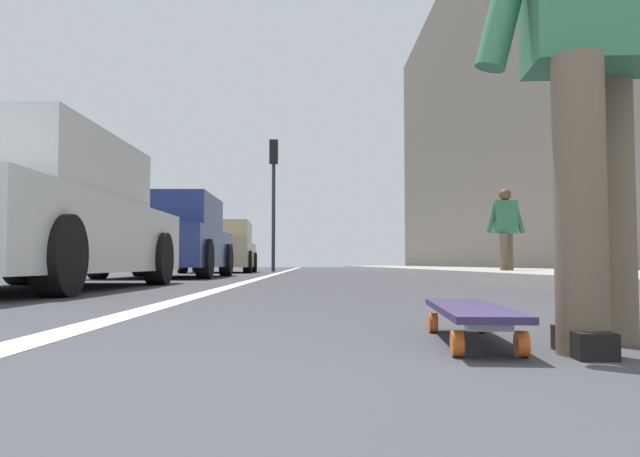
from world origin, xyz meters
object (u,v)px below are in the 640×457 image
(parked_car_near, at_px, (35,217))
(traffic_light, at_px, (274,181))
(parked_car_far, at_px, (220,248))
(skateboard, at_px, (470,313))
(pedestrian_distant, at_px, (506,227))
(parked_car_mid, at_px, (169,238))
(skater_person, at_px, (596,30))

(parked_car_near, height_order, traffic_light, traffic_light)
(parked_car_far, bearing_deg, parked_car_near, 179.98)
(skateboard, xyz_separation_m, pedestrian_distant, (8.85, -2.82, 0.78))
(parked_car_near, bearing_deg, parked_car_far, -0.02)
(skateboard, height_order, traffic_light, traffic_light)
(skateboard, relative_size, pedestrian_distant, 0.56)
(skateboard, height_order, parked_car_mid, parked_car_mid)
(traffic_light, relative_size, pedestrian_distant, 2.87)
(parked_car_mid, height_order, pedestrian_distant, pedestrian_distant)
(skateboard, bearing_deg, traffic_light, 5.27)
(skateboard, relative_size, skater_person, 0.52)
(parked_car_mid, bearing_deg, skateboard, -162.30)
(skater_person, relative_size, parked_car_mid, 0.40)
(skateboard, xyz_separation_m, skater_person, (-0.15, -0.35, 0.84))
(parked_car_near, height_order, parked_car_far, parked_car_near)
(pedestrian_distant, bearing_deg, traffic_light, 23.77)
(skater_person, bearing_deg, pedestrian_distant, -15.35)
(parked_car_near, bearing_deg, traffic_light, -5.17)
(parked_car_near, distance_m, pedestrian_distant, 7.60)
(pedestrian_distant, bearing_deg, parked_car_near, 128.28)
(pedestrian_distant, bearing_deg, parked_car_mid, 80.90)
(parked_car_far, distance_m, pedestrian_distant, 9.74)
(skateboard, bearing_deg, skater_person, -113.28)
(skateboard, distance_m, skater_person, 0.92)
(skater_person, xyz_separation_m, parked_car_near, (4.30, 3.49, -0.24))
(parked_car_far, bearing_deg, skater_person, -168.20)
(parked_car_near, xyz_separation_m, parked_car_mid, (5.66, -0.02, 0.02))
(parked_car_mid, distance_m, parked_car_far, 6.75)
(parked_car_mid, bearing_deg, skater_person, -160.76)
(traffic_light, height_order, pedestrian_distant, traffic_light)
(skater_person, distance_m, parked_car_far, 17.06)
(parked_car_far, relative_size, pedestrian_distant, 2.76)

